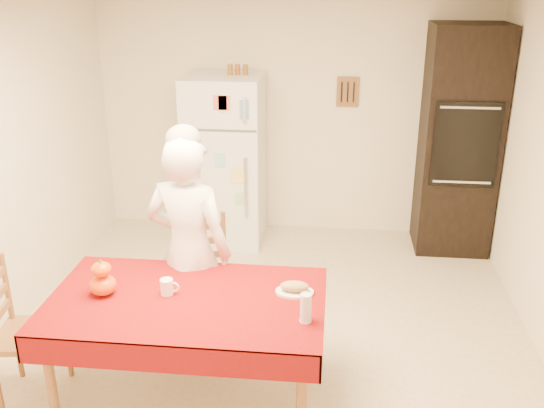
# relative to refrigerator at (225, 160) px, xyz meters

# --- Properties ---
(floor) EXTENTS (4.50, 4.50, 0.00)m
(floor) POSITION_rel_refrigerator_xyz_m (0.65, -1.88, -0.85)
(floor) COLOR tan
(floor) RESTS_ON ground
(room_shell) EXTENTS (4.02, 4.52, 2.51)m
(room_shell) POSITION_rel_refrigerator_xyz_m (0.65, -1.88, 0.77)
(room_shell) COLOR beige
(room_shell) RESTS_ON ground
(refrigerator) EXTENTS (0.75, 0.74, 1.70)m
(refrigerator) POSITION_rel_refrigerator_xyz_m (0.00, 0.00, 0.00)
(refrigerator) COLOR white
(refrigerator) RESTS_ON floor
(oven_cabinet) EXTENTS (0.70, 0.62, 2.20)m
(oven_cabinet) POSITION_rel_refrigerator_xyz_m (2.28, 0.05, 0.25)
(oven_cabinet) COLOR black
(oven_cabinet) RESTS_ON floor
(dining_table) EXTENTS (1.70, 1.00, 0.76)m
(dining_table) POSITION_rel_refrigerator_xyz_m (0.22, -2.59, -0.16)
(dining_table) COLOR brown
(dining_table) RESTS_ON floor
(chair_far) EXTENTS (0.51, 0.50, 0.95)m
(chair_far) POSITION_rel_refrigerator_xyz_m (0.13, -1.76, -0.34)
(chair_far) COLOR brown
(chair_far) RESTS_ON floor
(chair_left) EXTENTS (0.45, 0.47, 0.95)m
(chair_left) POSITION_rel_refrigerator_xyz_m (-0.88, -2.63, -0.34)
(chair_left) COLOR brown
(chair_left) RESTS_ON floor
(seated_woman) EXTENTS (0.68, 0.51, 1.67)m
(seated_woman) POSITION_rel_refrigerator_xyz_m (0.13, -2.09, -0.01)
(seated_woman) COLOR silver
(seated_woman) RESTS_ON floor
(coffee_mug) EXTENTS (0.08, 0.08, 0.10)m
(coffee_mug) POSITION_rel_refrigerator_xyz_m (0.09, -2.54, -0.04)
(coffee_mug) COLOR white
(coffee_mug) RESTS_ON dining_table
(pumpkin_lower) EXTENTS (0.17, 0.17, 0.13)m
(pumpkin_lower) POSITION_rel_refrigerator_xyz_m (-0.30, -2.58, -0.03)
(pumpkin_lower) COLOR #E95005
(pumpkin_lower) RESTS_ON dining_table
(pumpkin_upper) EXTENTS (0.12, 0.12, 0.09)m
(pumpkin_upper) POSITION_rel_refrigerator_xyz_m (-0.30, -2.58, 0.08)
(pumpkin_upper) COLOR #E95A05
(pumpkin_upper) RESTS_ON pumpkin_lower
(wine_glass) EXTENTS (0.07, 0.07, 0.18)m
(wine_glass) POSITION_rel_refrigerator_xyz_m (0.97, -2.76, -0.00)
(wine_glass) COLOR silver
(wine_glass) RESTS_ON dining_table
(bread_plate) EXTENTS (0.24, 0.24, 0.02)m
(bread_plate) POSITION_rel_refrigerator_xyz_m (0.88, -2.45, -0.08)
(bread_plate) COLOR white
(bread_plate) RESTS_ON dining_table
(bread_loaf) EXTENTS (0.18, 0.10, 0.06)m
(bread_loaf) POSITION_rel_refrigerator_xyz_m (0.88, -2.45, -0.04)
(bread_loaf) COLOR #A97A53
(bread_loaf) RESTS_ON bread_plate
(spice_jar_left) EXTENTS (0.05, 0.05, 0.10)m
(spice_jar_left) POSITION_rel_refrigerator_xyz_m (0.06, 0.05, 0.90)
(spice_jar_left) COLOR brown
(spice_jar_left) RESTS_ON refrigerator
(spice_jar_mid) EXTENTS (0.05, 0.05, 0.10)m
(spice_jar_mid) POSITION_rel_refrigerator_xyz_m (0.14, 0.05, 0.90)
(spice_jar_mid) COLOR #91471A
(spice_jar_mid) RESTS_ON refrigerator
(spice_jar_right) EXTENTS (0.05, 0.05, 0.10)m
(spice_jar_right) POSITION_rel_refrigerator_xyz_m (0.21, 0.05, 0.90)
(spice_jar_right) COLOR brown
(spice_jar_right) RESTS_ON refrigerator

